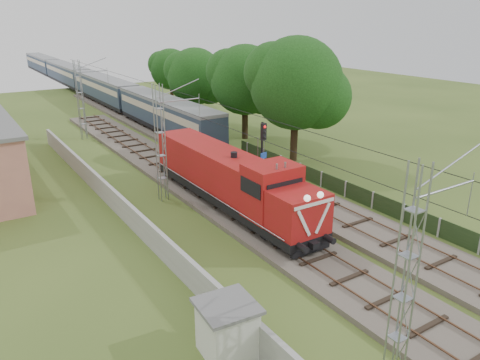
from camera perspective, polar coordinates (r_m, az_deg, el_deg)
ground at (r=25.26m, az=8.49°, el=-9.55°), size 140.00×140.00×0.00m
track_main at (r=30.20m, az=-0.20°, el=-3.90°), size 4.20×70.00×0.45m
track_side at (r=43.16m, az=-3.88°, el=3.32°), size 4.20×80.00×0.45m
catenary at (r=31.85m, az=-9.58°, el=4.44°), size 3.31×70.00×8.00m
boundary_wall at (r=31.73m, az=-15.13°, el=-2.32°), size 0.25×40.00×1.50m
fence at (r=32.15m, az=15.88°, el=-2.39°), size 0.12×32.00×1.20m
locomotive at (r=30.25m, az=-1.19°, el=0.19°), size 2.89×16.52×4.19m
coach_rake at (r=80.61m, az=-18.55°, el=11.54°), size 2.85×84.92×3.29m
signal_post at (r=32.21m, az=2.79°, el=4.14°), size 0.58×0.46×5.33m
relay_hut at (r=18.33m, az=-1.56°, el=-17.68°), size 2.26×2.26×2.18m
tree_a at (r=40.41m, az=6.99°, el=11.49°), size 8.22×7.83×10.65m
tree_b at (r=47.91m, az=0.73°, el=12.01°), size 7.35×7.00×9.53m
tree_c at (r=54.94m, az=-5.39°, el=12.39°), size 6.76×6.44×8.76m
tree_d at (r=68.59m, az=-8.38°, el=13.17°), size 6.01×5.72×7.79m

